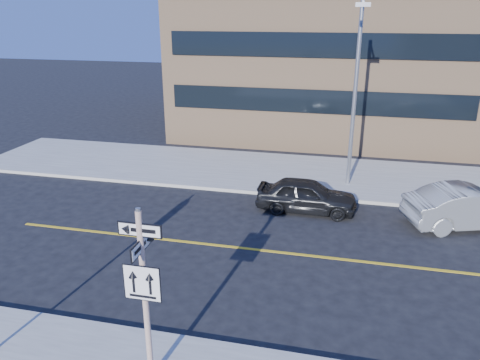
% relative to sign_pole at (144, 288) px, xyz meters
% --- Properties ---
extents(ground, '(120.00, 120.00, 0.00)m').
position_rel_sign_pole_xyz_m(ground, '(0.00, 2.51, -2.44)').
color(ground, black).
rests_on(ground, ground).
extents(sign_pole, '(0.92, 0.92, 4.06)m').
position_rel_sign_pole_xyz_m(sign_pole, '(0.00, 0.00, 0.00)').
color(sign_pole, white).
rests_on(sign_pole, near_sidewalk).
extents(parked_car_a, '(1.65, 4.04, 1.37)m').
position_rel_sign_pole_xyz_m(parked_car_a, '(2.39, 10.23, -1.75)').
color(parked_car_a, black).
rests_on(parked_car_a, ground).
extents(parked_car_b, '(3.17, 5.08, 1.58)m').
position_rel_sign_pole_xyz_m(parked_car_b, '(8.53, 10.20, -1.65)').
color(parked_car_b, gray).
rests_on(parked_car_b, ground).
extents(streetlight_a, '(0.55, 2.25, 8.00)m').
position_rel_sign_pole_xyz_m(streetlight_a, '(4.00, 13.27, 2.32)').
color(streetlight_a, gray).
rests_on(streetlight_a, far_sidewalk).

